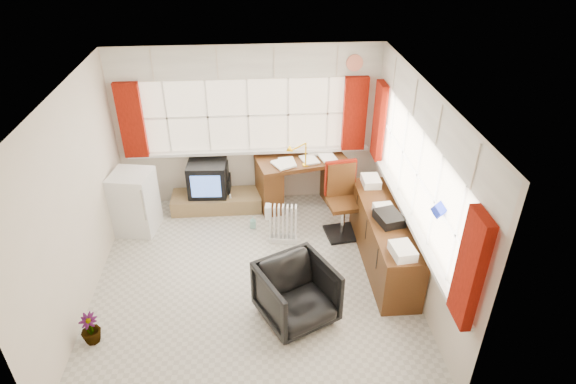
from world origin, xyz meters
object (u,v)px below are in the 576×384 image
radiator (283,227)px  office_chair (297,293)px  mini_fridge (135,202)px  crt_tv (208,178)px  credenza (384,239)px  tv_bench (217,201)px  desk (301,178)px  desk_lamp (306,149)px  task_chair (342,196)px

radiator → office_chair: bearing=-88.0°
mini_fridge → crt_tv: bearing=28.3°
credenza → mini_fridge: mini_fridge is taller
crt_tv → tv_bench: bearing=-32.5°
radiator → mini_fridge: (-2.12, 0.48, 0.22)m
office_chair → credenza: credenza is taller
radiator → crt_tv: size_ratio=0.97×
office_chair → desk: bearing=57.1°
crt_tv → desk_lamp: bearing=-8.5°
desk_lamp → office_chair: (-0.34, -2.29, -0.70)m
tv_bench → radiator: bearing=-44.0°
tv_bench → task_chair: bearing=-22.0°
tv_bench → office_chair: bearing=-66.9°
desk_lamp → mini_fridge: desk_lamp is taller
desk → credenza: credenza is taller
desk_lamp → tv_bench: bearing=173.8°
desk → desk_lamp: (0.04, -0.23, 0.62)m
credenza → desk_lamp: bearing=123.2°
radiator → crt_tv: (-1.10, 1.03, 0.27)m
tv_bench → mini_fridge: bearing=-157.3°
desk → task_chair: (0.49, -0.82, 0.15)m
task_chair → crt_tv: (-1.96, 0.82, -0.07)m
office_chair → tv_bench: (-1.04, 2.44, -0.24)m
tv_bench → crt_tv: size_ratio=2.28×
desk → mini_fridge: (-2.48, -0.55, 0.03)m
tv_bench → desk_lamp: bearing=-6.2°
office_chair → credenza: (1.24, 0.92, 0.02)m
credenza → crt_tv: (-2.39, 1.59, 0.13)m
task_chair → office_chair: 1.89m
desk_lamp → credenza: size_ratio=0.20×
desk_lamp → crt_tv: (-1.50, 0.22, -0.54)m
task_chair → mini_fridge: (-2.97, 0.27, -0.12)m
desk → crt_tv: desk is taller
desk → office_chair: 2.54m
desk → radiator: size_ratio=2.48×
desk_lamp → tv_bench: desk_lamp is taller
office_chair → crt_tv: 2.77m
desk → mini_fridge: 2.54m
desk → radiator: bearing=-109.2°
radiator → mini_fridge: mini_fridge is taller
desk → credenza: bearing=-59.7°
office_chair → credenza: bearing=10.6°
desk → task_chair: bearing=-59.0°
desk → tv_bench: bearing=-176.6°
mini_fridge → credenza: bearing=-17.0°
office_chair → crt_tv: crt_tv is taller
task_chair → radiator: 0.94m
task_chair → credenza: task_chair is taller
tv_bench → desk: bearing=3.4°
radiator → tv_bench: (-0.99, 0.95, -0.12)m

